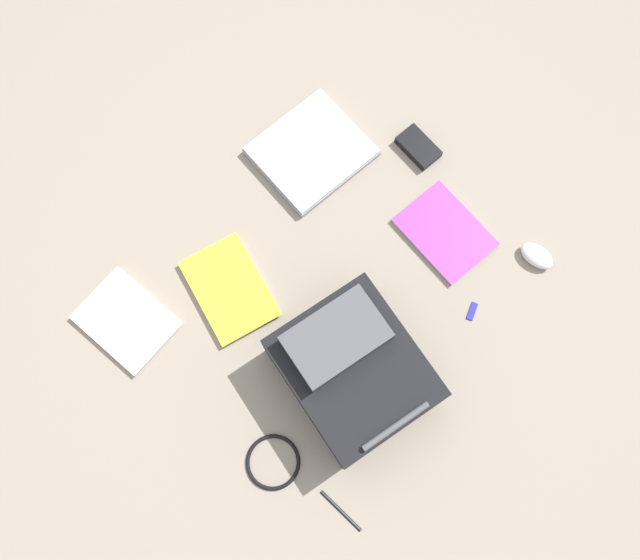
% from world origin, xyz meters
% --- Properties ---
extents(ground_plane, '(3.49, 3.49, 0.00)m').
position_xyz_m(ground_plane, '(0.00, 0.00, 0.00)').
color(ground_plane, gray).
extents(backpack, '(0.43, 0.47, 0.22)m').
position_xyz_m(backpack, '(0.18, 0.18, 0.09)').
color(backpack, black).
rests_on(backpack, ground_plane).
extents(laptop, '(0.36, 0.34, 0.03)m').
position_xyz_m(laptop, '(-0.28, -0.31, 0.02)').
color(laptop, '#929296').
rests_on(laptop, ground_plane).
extents(book_comic, '(0.24, 0.30, 0.02)m').
position_xyz_m(book_comic, '(-0.32, 0.16, 0.01)').
color(book_comic, silver).
rests_on(book_comic, ground_plane).
extents(book_manual, '(0.21, 0.27, 0.02)m').
position_xyz_m(book_manual, '(0.44, -0.41, 0.01)').
color(book_manual, silver).
rests_on(book_manual, ground_plane).
extents(book_blue, '(0.28, 0.33, 0.02)m').
position_xyz_m(book_blue, '(0.20, -0.24, 0.01)').
color(book_blue, silver).
rests_on(book_blue, ground_plane).
extents(computer_mouse, '(0.06, 0.10, 0.04)m').
position_xyz_m(computer_mouse, '(-0.41, 0.41, 0.02)').
color(computer_mouse, silver).
rests_on(computer_mouse, ground_plane).
extents(cable_coil, '(0.15, 0.15, 0.01)m').
position_xyz_m(cable_coil, '(0.50, 0.16, 0.01)').
color(cable_coil, black).
rests_on(cable_coil, ground_plane).
extents(power_brick, '(0.10, 0.14, 0.03)m').
position_xyz_m(power_brick, '(-0.49, -0.06, 0.01)').
color(power_brick, black).
rests_on(power_brick, ground_plane).
extents(pen_black, '(0.02, 0.14, 0.01)m').
position_xyz_m(pen_black, '(0.49, 0.37, 0.00)').
color(pen_black, black).
rests_on(pen_black, ground_plane).
extents(usb_stick, '(0.06, 0.03, 0.01)m').
position_xyz_m(usb_stick, '(-0.17, 0.35, 0.00)').
color(usb_stick, '#191999').
rests_on(usb_stick, ground_plane).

